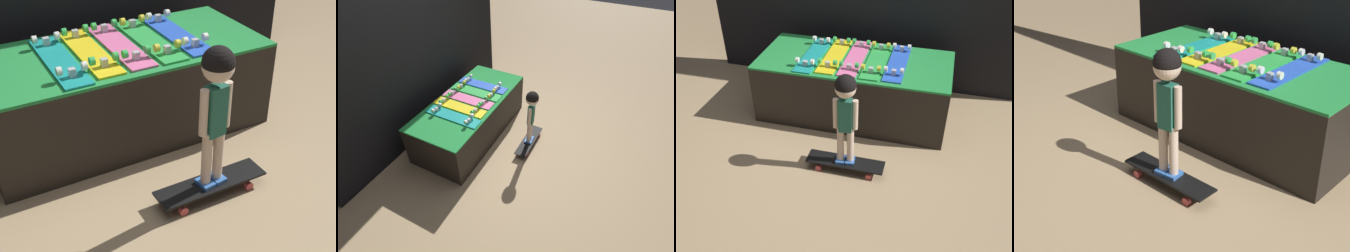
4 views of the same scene
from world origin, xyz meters
The scene contains 10 objects.
ground_plane centered at (0.00, 0.00, 0.00)m, with size 16.00×16.00×0.00m, color tan.
back_wall centered at (0.00, 1.33, 1.39)m, with size 3.75×0.10×2.77m.
display_rack centered at (0.00, 0.61, 0.31)m, with size 1.91×0.87×0.62m.
skateboard_teal_on_rack centered at (-0.42, 0.59, 0.64)m, with size 0.18×0.79×0.09m.
skateboard_yellow_on_rack centered at (-0.21, 0.63, 0.64)m, with size 0.18×0.79×0.09m.
skateboard_pink_on_rack centered at (0.00, 0.63, 0.64)m, with size 0.18×0.79×0.09m.
skateboard_green_on_rack centered at (0.21, 0.62, 0.64)m, with size 0.18×0.79×0.09m.
skateboard_blue_on_rack centered at (0.42, 0.63, 0.64)m, with size 0.18×0.79×0.09m.
skateboard_on_floor centered at (0.14, -0.31, 0.07)m, with size 0.69×0.18×0.09m.
child centered at (0.14, -0.31, 0.69)m, with size 0.20×0.17×0.86m.
Camera 2 is at (-2.52, -1.27, 2.83)m, focal length 28.00 mm.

